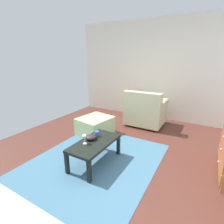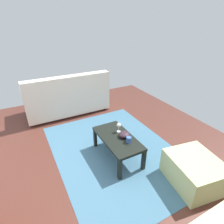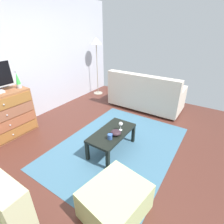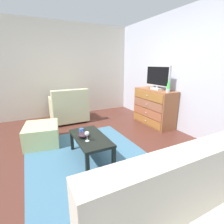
% 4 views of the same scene
% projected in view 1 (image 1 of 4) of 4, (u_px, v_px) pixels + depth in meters
% --- Properties ---
extents(ground_plane, '(5.83, 4.69, 0.05)m').
position_uv_depth(ground_plane, '(106.00, 165.00, 2.78)').
color(ground_plane, '#512921').
extents(wall_plain_left, '(0.12, 4.69, 2.60)m').
position_uv_depth(wall_plain_left, '(158.00, 71.00, 4.59)').
color(wall_plain_left, silver).
rests_on(wall_plain_left, ground_plane).
extents(area_rug, '(2.60, 1.90, 0.01)m').
position_uv_depth(area_rug, '(89.00, 166.00, 2.70)').
color(area_rug, '#3D6781').
rests_on(area_rug, ground_plane).
extents(coffee_table, '(0.90, 0.46, 0.38)m').
position_uv_depth(coffee_table, '(95.00, 145.00, 2.70)').
color(coffee_table, black).
rests_on(coffee_table, ground_plane).
extents(wine_glass, '(0.07, 0.07, 0.16)m').
position_uv_depth(wine_glass, '(84.00, 137.00, 2.59)').
color(wine_glass, silver).
rests_on(wine_glass, coffee_table).
extents(mug, '(0.11, 0.08, 0.08)m').
position_uv_depth(mug, '(97.00, 134.00, 2.86)').
color(mug, '#3359A5').
rests_on(mug, coffee_table).
extents(bowl_decorative, '(0.17, 0.17, 0.08)m').
position_uv_depth(bowl_decorative, '(91.00, 137.00, 2.75)').
color(bowl_decorative, '#2E1E26').
rests_on(bowl_decorative, coffee_table).
extents(armchair, '(0.80, 0.89, 0.88)m').
position_uv_depth(armchair, '(145.00, 111.00, 4.27)').
color(armchair, '#332319').
rests_on(armchair, ground_plane).
extents(ottoman, '(0.79, 0.71, 0.38)m').
position_uv_depth(ottoman, '(95.00, 126.00, 3.82)').
color(ottoman, '#B2C585').
rests_on(ottoman, ground_plane).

